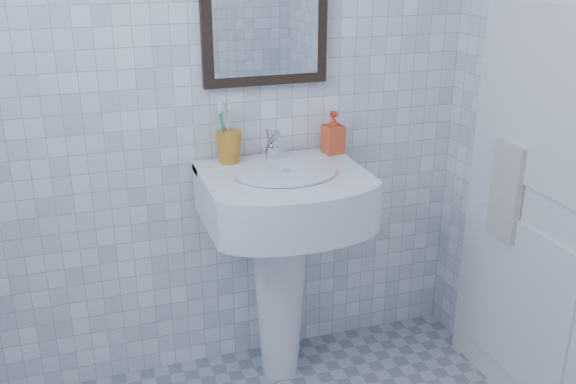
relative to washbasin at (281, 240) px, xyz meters
name	(u,v)px	position (x,y,z in m)	size (l,w,h in m)	color
wall_back	(209,85)	(-0.23, 0.21, 0.61)	(2.20, 0.02, 2.50)	white
washbasin	(281,240)	(0.00, 0.00, 0.00)	(0.62, 0.46, 0.96)	white
faucet	(272,147)	(0.00, 0.11, 0.36)	(0.06, 0.12, 0.14)	silver
toothbrush_cup	(229,147)	(-0.17, 0.14, 0.37)	(0.10, 0.10, 0.12)	orange
soap_dispenser	(333,132)	(0.26, 0.12, 0.39)	(0.08, 0.08, 0.17)	red
wall_mirror	(265,4)	(0.00, 0.19, 0.91)	(0.50, 0.04, 0.62)	black
bathroom_door	(542,169)	(0.85, -0.44, 0.36)	(0.04, 0.80, 2.00)	white
towel_ring	(516,146)	(0.83, -0.31, 0.41)	(0.18, 0.18, 0.01)	silver
hand_towel	(506,191)	(0.81, -0.31, 0.23)	(0.03, 0.16, 0.38)	beige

